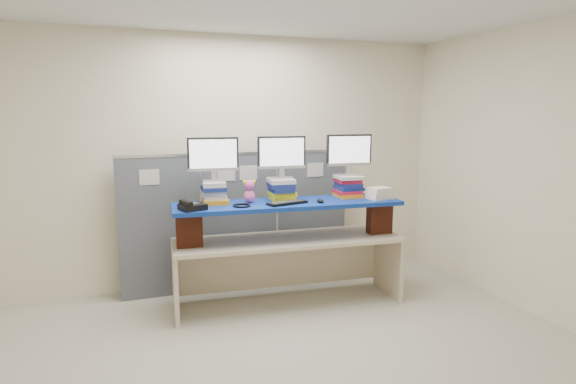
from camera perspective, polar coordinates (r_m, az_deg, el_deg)
name	(u,v)px	position (r m, az deg, el deg)	size (l,w,h in m)	color
room	(298,187)	(3.61, 1.23, 0.56)	(5.00, 4.00, 2.80)	#F6E9CB
cubicle_partition	(240,220)	(5.39, -5.75, -3.33)	(2.60, 0.06, 1.53)	#4C505A
desk	(288,252)	(4.93, 0.00, -7.07)	(2.34, 0.86, 0.70)	beige
brick_pier_left	(189,229)	(4.64, -11.64, -4.37)	(0.24, 0.13, 0.33)	maroon
brick_pier_right	(379,218)	(5.15, 10.78, -2.99)	(0.24, 0.13, 0.33)	maroon
blue_board	(288,204)	(4.81, 0.00, -1.42)	(2.27, 0.57, 0.04)	navy
book_stack_left	(214,193)	(4.77, -8.75, -0.07)	(0.27, 0.31, 0.22)	orange
book_stack_center	(281,189)	(4.89, -0.80, 0.37)	(0.28, 0.32, 0.22)	yellow
book_stack_right	(348,186)	(5.12, 7.13, 0.71)	(0.28, 0.32, 0.23)	orange
monitor_left	(213,157)	(4.72, -8.86, 4.18)	(0.49, 0.16, 0.43)	#B2B2B7
monitor_center	(282,155)	(4.85, -0.76, 4.45)	(0.49, 0.16, 0.43)	#B2B2B7
monitor_right	(349,152)	(5.08, 7.25, 4.71)	(0.49, 0.16, 0.43)	#B2B2B7
keyboard	(287,203)	(4.69, -0.10, -1.29)	(0.42, 0.23, 0.03)	black
mouse	(320,201)	(4.77, 3.84, -1.05)	(0.06, 0.11, 0.03)	black
desk_phone	(192,206)	(4.49, -11.35, -1.67)	(0.26, 0.25, 0.09)	black
headset	(242,205)	(4.59, -5.52, -1.60)	(0.17, 0.17, 0.02)	black
plush_toy	(249,191)	(4.76, -4.60, 0.12)	(0.13, 0.10, 0.23)	pink
binder_stack	(380,193)	(5.06, 10.84, -0.17)	(0.27, 0.22, 0.12)	silver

